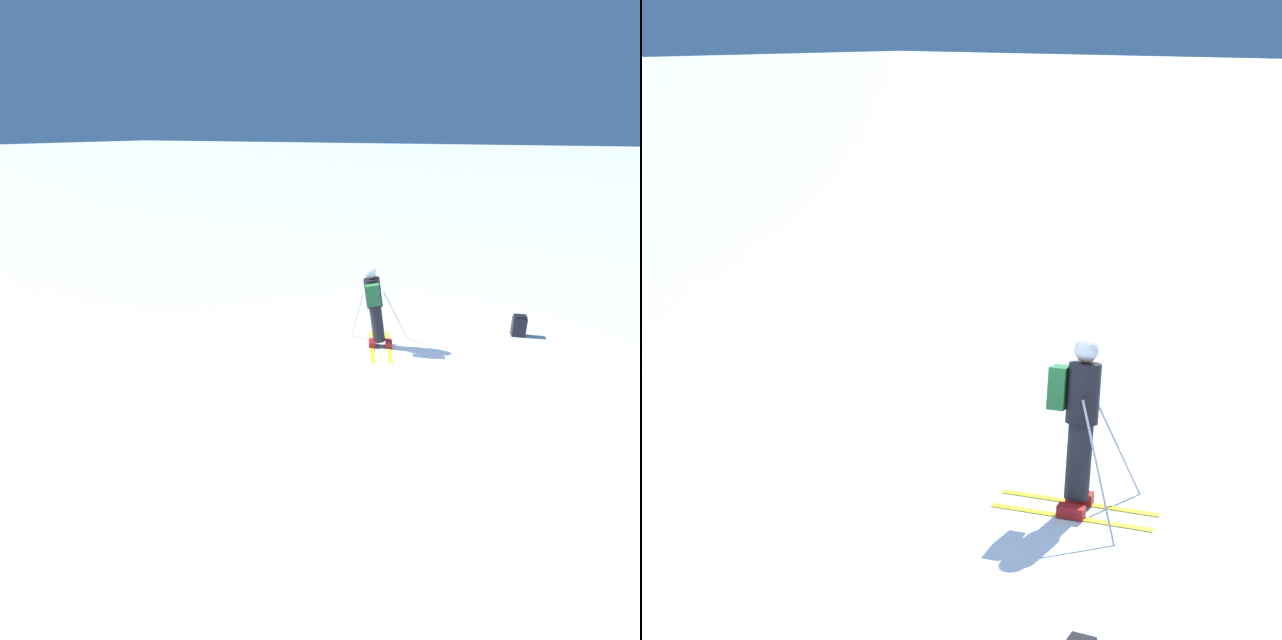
% 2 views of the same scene
% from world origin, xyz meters
% --- Properties ---
extents(ground_plane, '(300.00, 300.00, 0.00)m').
position_xyz_m(ground_plane, '(0.00, 0.00, 0.00)').
color(ground_plane, white).
extents(skier, '(1.32, 1.75, 1.83)m').
position_xyz_m(skier, '(1.13, 0.08, 1.01)').
color(skier, yellow).
rests_on(skier, ground).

